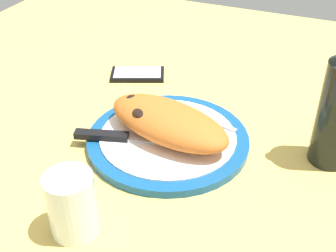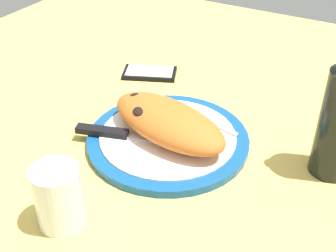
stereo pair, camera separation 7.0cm
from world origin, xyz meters
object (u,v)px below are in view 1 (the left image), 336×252
at_px(calzone, 168,122).
at_px(smartphone, 138,74).
at_px(knife, 117,137).
at_px(water_glass, 72,208).
at_px(fork, 190,112).
at_px(plate, 168,139).

xyz_separation_m(calzone, smartphone, (0.17, -0.21, -0.04)).
bearing_deg(knife, water_glass, 100.75).
bearing_deg(calzone, fork, -97.21).
xyz_separation_m(plate, water_glass, (0.04, 0.25, 0.03)).
distance_m(knife, water_glass, 0.20).
xyz_separation_m(fork, water_glass, (0.05, 0.33, 0.02)).
bearing_deg(smartphone, fork, 144.47).
height_order(calzone, fork, calzone).
height_order(plate, fork, fork).
distance_m(fork, knife, 0.16).
xyz_separation_m(knife, smartphone, (0.09, -0.26, -0.02)).
height_order(calzone, water_glass, water_glass).
bearing_deg(fork, water_glass, 81.06).
bearing_deg(water_glass, knife, -79.25).
bearing_deg(fork, knife, 55.67).
bearing_deg(plate, water_glass, 80.57).
height_order(plate, smartphone, plate).
height_order(calzone, smartphone, calzone).
bearing_deg(calzone, plate, -56.60).
bearing_deg(fork, calzone, 82.79).
relative_size(plate, knife, 1.34).
relative_size(plate, calzone, 1.11).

